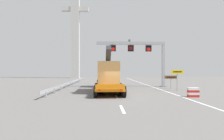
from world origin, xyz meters
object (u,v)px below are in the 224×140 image
at_px(heavy_haul_truck_orange, 107,75).
at_px(tourist_info_sign_brown, 171,79).
at_px(crash_barrier_striped, 193,92).
at_px(bridge_pylon_distant, 75,21).
at_px(overhead_lane_gantry, 141,51).
at_px(exit_sign_yellow, 177,75).

xyz_separation_m(heavy_haul_truck_orange, tourist_info_sign_brown, (8.77, 0.38, -0.55)).
relative_size(crash_barrier_striped, bridge_pylon_distant, 0.03).
distance_m(tourist_info_sign_brown, crash_barrier_striped, 7.81).
height_order(heavy_haul_truck_orange, crash_barrier_striped, heavy_haul_truck_orange).
bearing_deg(crash_barrier_striped, heavy_haul_truck_orange, 137.85).
distance_m(heavy_haul_truck_orange, bridge_pylon_distant, 43.71).
bearing_deg(heavy_haul_truck_orange, bridge_pylon_distant, 104.78).
xyz_separation_m(overhead_lane_gantry, heavy_haul_truck_orange, (-5.29, -4.08, -3.65)).
distance_m(overhead_lane_gantry, tourist_info_sign_brown, 6.60).
height_order(overhead_lane_gantry, exit_sign_yellow, overhead_lane_gantry).
height_order(heavy_haul_truck_orange, bridge_pylon_distant, bridge_pylon_distant).
bearing_deg(heavy_haul_truck_orange, exit_sign_yellow, -12.05).
distance_m(heavy_haul_truck_orange, crash_barrier_striped, 11.06).
distance_m(overhead_lane_gantry, crash_barrier_striped, 12.86).
bearing_deg(overhead_lane_gantry, bridge_pylon_distant, 114.08).
distance_m(exit_sign_yellow, bridge_pylon_distant, 48.11).
height_order(exit_sign_yellow, crash_barrier_striped, exit_sign_yellow).
bearing_deg(crash_barrier_striped, overhead_lane_gantry, 103.92).
height_order(tourist_info_sign_brown, crash_barrier_striped, tourist_info_sign_brown).
bearing_deg(exit_sign_yellow, bridge_pylon_distant, 115.02).
xyz_separation_m(exit_sign_yellow, tourist_info_sign_brown, (0.02, 2.24, -0.57)).
relative_size(heavy_haul_truck_orange, tourist_info_sign_brown, 7.62).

